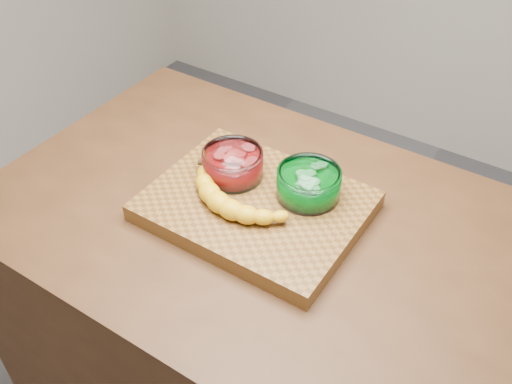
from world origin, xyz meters
The scene contains 5 objects.
counter centered at (0.00, 0.00, 0.45)m, with size 1.20×0.80×0.90m, color #472915.
cutting_board centered at (0.00, 0.00, 0.92)m, with size 0.45×0.35×0.04m, color brown.
bowl_red centered at (-0.09, 0.04, 0.97)m, with size 0.14×0.14×0.06m.
bowl_green centered at (0.09, 0.07, 0.97)m, with size 0.14×0.14×0.06m.
banana centered at (-0.03, -0.03, 0.96)m, with size 0.29×0.17×0.04m, color gold, non-canonical shape.
Camera 1 is at (0.50, -0.77, 1.75)m, focal length 40.00 mm.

